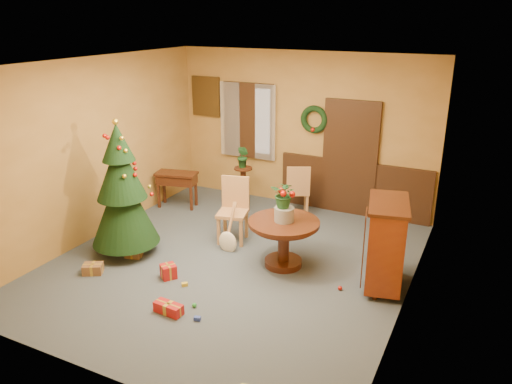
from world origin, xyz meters
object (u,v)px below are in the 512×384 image
Objects in this scene: chair_near at (234,207)px; christmas_tree at (122,192)px; dining_table at (284,234)px; sideboard at (386,242)px; writing_desk at (177,181)px.

christmas_tree reaches higher than chair_near.
dining_table is 0.84× the size of sideboard.
christmas_tree is 2.08m from writing_desk.
chair_near reaches higher than writing_desk.
sideboard reaches higher than writing_desk.
dining_table is 1.45m from sideboard.
writing_desk is (-1.68, 0.81, -0.05)m from chair_near.
sideboard reaches higher than chair_near.
sideboard is at bearing -16.48° from writing_desk.
chair_near is (-1.09, 0.48, 0.07)m from dining_table.
writing_desk is 0.68× the size of sideboard.
christmas_tree is 2.52× the size of writing_desk.
christmas_tree is (-2.34, -0.68, 0.50)m from dining_table.
christmas_tree reaches higher than sideboard.
dining_table is 0.49× the size of christmas_tree.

